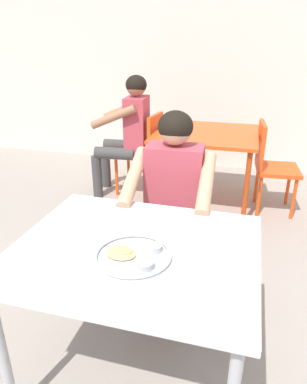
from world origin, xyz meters
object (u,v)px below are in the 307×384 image
(chair_foreground, at_px, (177,208))
(chair_red_left, at_px, (144,148))
(thali_tray, at_px, (134,255))
(table_background_red, at_px, (206,140))
(chair_red_right, at_px, (270,162))
(diner_foreground, at_px, (171,194))
(patron_background, at_px, (128,126))
(table_foreground, at_px, (136,261))

(chair_foreground, height_order, chair_red_left, chair_foreground)
(thali_tray, distance_m, chair_red_left, 2.32)
(table_background_red, bearing_deg, chair_red_left, 176.76)
(chair_foreground, distance_m, chair_red_right, 1.37)
(chair_red_left, bearing_deg, diner_foreground, -67.32)
(patron_background, bearing_deg, diner_foreground, -61.83)
(diner_foreground, xyz_separation_m, patron_background, (-0.78, 1.45, 0.03))
(table_foreground, relative_size, chair_foreground, 1.19)
(diner_foreground, bearing_deg, table_foreground, -91.00)
(table_foreground, xyz_separation_m, table_background_red, (0.02, 2.10, 0.00))
(table_foreground, bearing_deg, chair_foreground, 89.83)
(table_foreground, xyz_separation_m, diner_foreground, (0.01, 0.64, 0.05))
(table_foreground, relative_size, patron_background, 0.84)
(thali_tray, xyz_separation_m, patron_background, (-0.79, 2.18, -0.00))
(chair_foreground, xyz_separation_m, diner_foreground, (0.01, -0.22, 0.20))
(table_foreground, xyz_separation_m, chair_red_left, (-0.61, 2.14, -0.15))
(diner_foreground, height_order, chair_red_left, diner_foreground)
(chair_red_right, bearing_deg, chair_red_left, 177.33)
(chair_foreground, bearing_deg, patron_background, 122.02)
(diner_foreground, distance_m, chair_red_right, 1.58)
(diner_foreground, bearing_deg, thali_tray, -89.14)
(table_foreground, height_order, chair_red_left, chair_red_left)
(chair_red_right, bearing_deg, table_foreground, -106.87)
(chair_foreground, relative_size, patron_background, 0.70)
(table_foreground, relative_size, table_background_red, 1.08)
(chair_foreground, relative_size, chair_red_left, 1.01)
(chair_foreground, relative_size, chair_red_right, 1.02)
(thali_tray, xyz_separation_m, chair_red_right, (0.61, 2.16, -0.25))
(table_foreground, bearing_deg, patron_background, 110.06)
(table_background_red, distance_m, chair_red_right, 0.63)
(diner_foreground, relative_size, chair_red_right, 1.38)
(table_background_red, bearing_deg, table_foreground, -90.68)
(chair_red_right, distance_m, patron_background, 1.42)
(chair_foreground, relative_size, table_background_red, 0.90)
(chair_red_right, bearing_deg, patron_background, 179.43)
(patron_background, bearing_deg, thali_tray, -70.12)
(thali_tray, distance_m, diner_foreground, 0.73)
(chair_foreground, xyz_separation_m, chair_red_right, (0.63, 1.21, -0.01))
(table_background_red, relative_size, chair_red_left, 1.12)
(thali_tray, bearing_deg, table_foreground, 105.17)
(table_background_red, bearing_deg, chair_foreground, -91.04)
(chair_red_left, bearing_deg, table_background_red, -3.24)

